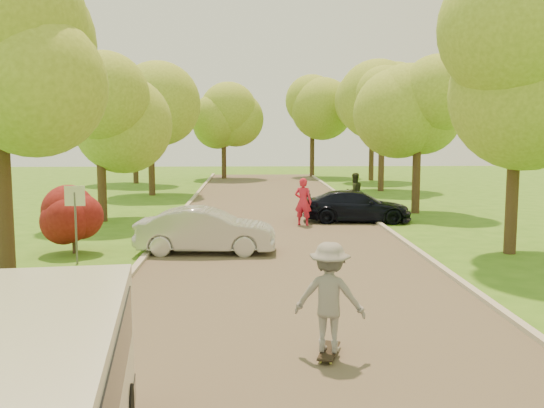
{
  "coord_description": "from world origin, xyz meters",
  "views": [
    {
      "loc": [
        -1.0,
        -12.64,
        3.67
      ],
      "look_at": [
        -0.29,
        6.89,
        1.3
      ],
      "focal_mm": 40.0,
      "sensor_mm": 36.0,
      "label": 1
    }
  ],
  "objects": [
    {
      "name": "tree_r_midb",
      "position": [
        6.6,
        14.0,
        4.88
      ],
      "size": [
        4.51,
        4.4,
        7.01
      ],
      "color": "#382619",
      "rests_on": "ground"
    },
    {
      "name": "red_shrub",
      "position": [
        -6.3,
        5.5,
        1.1
      ],
      "size": [
        1.7,
        1.7,
        1.95
      ],
      "color": "#382619",
      "rests_on": "ground"
    },
    {
      "name": "person_striped",
      "position": [
        1.05,
        10.56,
        0.93
      ],
      "size": [
        0.79,
        0.66,
        1.86
      ],
      "primitive_type": "imported",
      "rotation": [
        0.0,
        0.0,
        2.77
      ],
      "color": "red",
      "rests_on": "ground"
    },
    {
      "name": "tree_l_mida",
      "position": [
        -6.3,
        1.0,
        5.17
      ],
      "size": [
        4.71,
        4.6,
        7.39
      ],
      "color": "#382619",
      "rests_on": "ground"
    },
    {
      "name": "tree_l_midb",
      "position": [
        -6.81,
        12.0,
        4.59
      ],
      "size": [
        4.3,
        4.2,
        6.62
      ],
      "color": "#382619",
      "rests_on": "ground"
    },
    {
      "name": "street_sign",
      "position": [
        -5.8,
        4.0,
        1.56
      ],
      "size": [
        0.55,
        0.06,
        2.17
      ],
      "color": "#59595E",
      "rests_on": "ground"
    },
    {
      "name": "longboard",
      "position": [
        0.27,
        -3.18,
        0.1
      ],
      "size": [
        0.5,
        0.95,
        0.11
      ],
      "rotation": [
        0.0,
        0.0,
        2.86
      ],
      "color": "black",
      "rests_on": "ground"
    },
    {
      "name": "skateboarder",
      "position": [
        0.27,
        -3.18,
        1.01
      ],
      "size": [
        1.29,
        0.96,
        1.79
      ],
      "primitive_type": "imported",
      "rotation": [
        0.0,
        0.0,
        2.86
      ],
      "color": "gray",
      "rests_on": "longboard"
    },
    {
      "name": "tree_bg_c",
      "position": [
        -2.79,
        34.0,
        5.02
      ],
      "size": [
        4.92,
        4.8,
        7.33
      ],
      "color": "#382619",
      "rests_on": "ground"
    },
    {
      "name": "curb_left",
      "position": [
        -4.05,
        8.0,
        0.06
      ],
      "size": [
        0.18,
        60.0,
        0.12
      ],
      "primitive_type": "cube",
      "color": "#B2AD9E",
      "rests_on": "ground"
    },
    {
      "name": "road",
      "position": [
        0.0,
        8.0,
        0.01
      ],
      "size": [
        8.0,
        60.0,
        0.01
      ],
      "primitive_type": "cube",
      "color": "#4C4438",
      "rests_on": "ground"
    },
    {
      "name": "tree_bg_d",
      "position": [
        4.22,
        36.0,
        5.31
      ],
      "size": [
        5.12,
        5.0,
        7.72
      ],
      "color": "#382619",
      "rests_on": "ground"
    },
    {
      "name": "tree_bg_b",
      "position": [
        8.22,
        32.0,
        5.54
      ],
      "size": [
        5.12,
        5.0,
        7.95
      ],
      "color": "#382619",
      "rests_on": "ground"
    },
    {
      "name": "tree_r_mida",
      "position": [
        7.02,
        5.0,
        5.54
      ],
      "size": [
        5.13,
        5.0,
        7.95
      ],
      "color": "#382619",
      "rests_on": "ground"
    },
    {
      "name": "dark_sedan",
      "position": [
        3.3,
        11.49,
        0.63
      ],
      "size": [
        4.47,
        2.09,
        1.26
      ],
      "primitive_type": "imported",
      "rotation": [
        0.0,
        0.0,
        1.5
      ],
      "color": "black",
      "rests_on": "ground"
    },
    {
      "name": "silver_sedan",
      "position": [
        -2.33,
        5.39,
        0.69
      ],
      "size": [
        4.23,
        1.65,
        1.37
      ],
      "primitive_type": "imported",
      "rotation": [
        0.0,
        0.0,
        1.52
      ],
      "color": "#B6B6BB",
      "rests_on": "ground"
    },
    {
      "name": "tree_r_far",
      "position": [
        7.23,
        24.0,
        5.83
      ],
      "size": [
        5.33,
        5.2,
        8.34
      ],
      "color": "#382619",
      "rests_on": "ground"
    },
    {
      "name": "tree_l_far",
      "position": [
        -6.39,
        22.0,
        5.47
      ],
      "size": [
        4.92,
        4.8,
        7.79
      ],
      "color": "#382619",
      "rests_on": "ground"
    },
    {
      "name": "tree_bg_a",
      "position": [
        -8.78,
        30.0,
        5.31
      ],
      "size": [
        5.12,
        5.0,
        7.72
      ],
      "color": "#382619",
      "rests_on": "ground"
    },
    {
      "name": "ground",
      "position": [
        0.0,
        0.0,
        0.0
      ],
      "size": [
        100.0,
        100.0,
        0.0
      ],
      "primitive_type": "plane",
      "color": "#3A711B",
      "rests_on": "ground"
    },
    {
      "name": "curb_right",
      "position": [
        4.05,
        8.0,
        0.06
      ],
      "size": [
        0.18,
        60.0,
        0.12
      ],
      "primitive_type": "cube",
      "color": "#B2AD9E",
      "rests_on": "ground"
    },
    {
      "name": "person_olive",
      "position": [
        3.8,
        14.94,
        0.87
      ],
      "size": [
        1.02,
        0.91,
        1.75
      ],
      "primitive_type": "imported",
      "rotation": [
        0.0,
        0.0,
        3.48
      ],
      "color": "#2A311D",
      "rests_on": "ground"
    }
  ]
}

